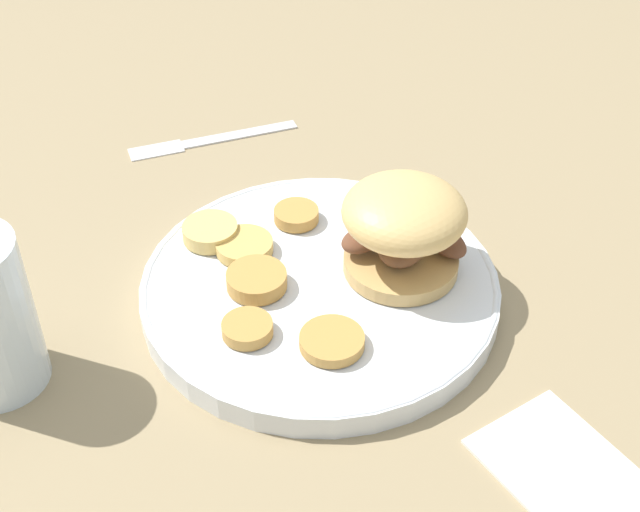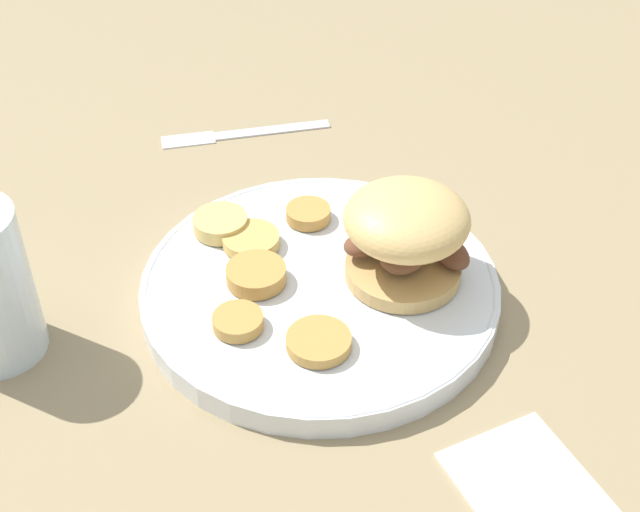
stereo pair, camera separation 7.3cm
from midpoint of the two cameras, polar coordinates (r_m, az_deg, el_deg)
name	(u,v)px [view 1 (the left image)]	position (r m, az deg, el deg)	size (l,w,h in m)	color
ground_plane	(320,299)	(0.76, -2.74, -2.91)	(4.00, 4.00, 0.00)	#937F5B
dinner_plate	(320,288)	(0.75, -2.77, -2.19)	(0.30, 0.30, 0.02)	white
sandwich	(404,225)	(0.73, 2.54, 1.86)	(0.10, 0.11, 0.08)	tan
potato_round_0	(332,341)	(0.68, -2.29, -5.60)	(0.05, 0.05, 0.01)	#BC8942
potato_round_1	(247,328)	(0.70, -7.67, -4.75)	(0.04, 0.04, 0.01)	#BC8942
potato_round_2	(296,215)	(0.81, -4.12, 2.54)	(0.04, 0.04, 0.01)	#BC8942
potato_round_3	(246,245)	(0.78, -7.47, 0.61)	(0.05, 0.05, 0.01)	tan
potato_round_4	(257,280)	(0.74, -6.91, -1.65)	(0.05, 0.05, 0.01)	#BC8942
potato_round_5	(209,233)	(0.79, -9.72, 1.39)	(0.05, 0.05, 0.01)	#DBB766
fork	(211,139)	(0.97, -9.15, 7.31)	(0.15, 0.13, 0.00)	silver
napkin	(573,477)	(0.65, 12.75, -13.80)	(0.13, 0.09, 0.01)	white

